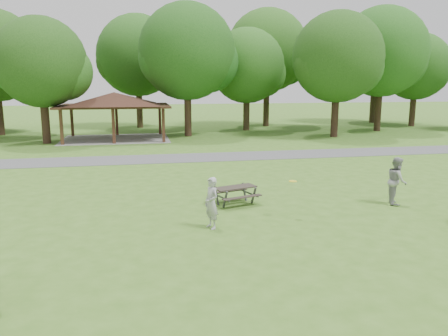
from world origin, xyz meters
The scene contains 16 objects.
ground centered at (0.00, 0.00, 0.00)m, with size 160.00×160.00×0.00m, color #3D6A1E.
asphalt_path centered at (0.00, 14.00, 0.01)m, with size 120.00×3.20×0.02m, color #4C4D4F.
pavilion centered at (-4.00, 24.00, 3.06)m, with size 8.60×7.01×3.76m.
tree_row_d centered at (-8.92, 22.53, 5.77)m, with size 6.93×6.60×9.27m.
tree_row_e centered at (2.10, 25.03, 6.78)m, with size 8.40×8.00×11.02m.
tree_row_f centered at (8.09, 28.53, 5.84)m, with size 7.35×7.00×9.55m.
tree_row_g centered at (14.09, 22.03, 6.33)m, with size 7.77×7.40×10.25m.
tree_row_h centered at (20.10, 25.53, 7.03)m, with size 8.61×8.20×11.37m.
tree_row_i centered at (26.08, 29.03, 5.91)m, with size 7.14×6.80×9.52m.
tree_deep_b centered at (-1.90, 33.03, 6.89)m, with size 8.40×8.00×11.13m.
tree_deep_c centered at (11.10, 32.03, 7.44)m, with size 8.82×8.40×11.90m.
tree_deep_d centered at (24.10, 33.53, 7.03)m, with size 8.40×8.00×11.27m.
picnic_table_middle centered at (1.32, 3.44, 0.51)m, with size 1.92×1.72×0.70m.
frisbee_in_flight centered at (2.86, 1.43, 1.27)m, with size 0.30×0.30×0.02m.
frisbee_thrower centered at (-0.02, 0.86, 0.82)m, with size 0.60×0.39×1.65m, color #A5A5A7.
frisbee_catcher centered at (7.31, 2.30, 0.90)m, with size 0.87×0.68×1.80m, color #949497.
Camera 1 is at (-2.18, -12.18, 4.56)m, focal length 35.00 mm.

